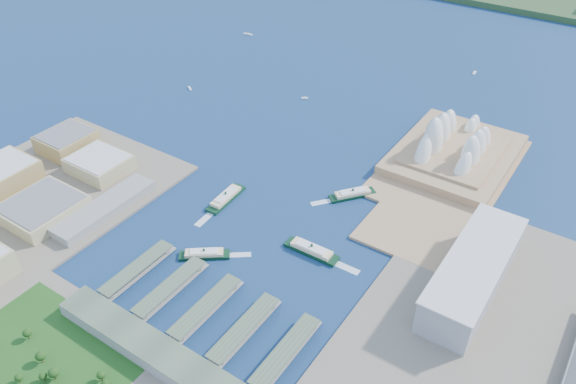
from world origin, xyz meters
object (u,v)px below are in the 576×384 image
Objects in this scene: ferry_c at (204,253)px; ferry_d at (312,249)px; opera_house at (458,137)px; ferry_a at (226,196)px; toaster_building at (473,273)px; ferry_b at (353,193)px.

ferry_d is at bearing -90.46° from ferry_c.
ferry_c is at bearing -114.74° from opera_house.
ferry_d reaches higher than ferry_c.
ferry_a is (-178.85, -219.25, -26.66)m from opera_house.
toaster_building is 2.93× the size of ferry_b.
ferry_b is (-66.35, -134.93, -27.00)m from opera_house.
opera_house is 3.66× the size of ferry_c.
ferry_b is (112.49, 84.32, -0.34)m from ferry_a.
ferry_b is at bearing -60.81° from ferry_c.
toaster_building is at bearing -103.33° from ferry_c.
ferry_c is at bearing 125.77° from ferry_d.
ferry_d is (123.67, -19.67, 0.01)m from ferry_a.
opera_house is at bearing 47.53° from ferry_a.
ferry_b is at bearing 33.59° from ferry_a.
opera_house is at bearing -14.03° from ferry_d.
ferry_a is 140.59m from ferry_b.
ferry_d is (-55.18, -238.91, -26.66)m from opera_house.
ferry_a is 125.22m from ferry_d.
toaster_building is at bearing 0.83° from ferry_a.
ferry_b is at bearing 5.10° from ferry_d.
toaster_building is (90.00, -200.00, -11.50)m from opera_house.
toaster_building is 2.74× the size of ferry_d.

